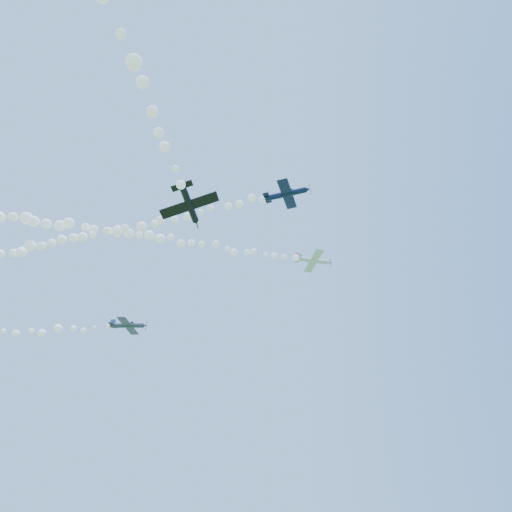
{
  "coord_description": "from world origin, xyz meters",
  "views": [
    {
      "loc": [
        6.37,
        -56.03,
        2.0
      ],
      "look_at": [
        4.3,
        -5.18,
        45.23
      ],
      "focal_mm": 30.0,
      "sensor_mm": 36.0,
      "label": 1
    }
  ],
  "objects_px": {
    "plane_navy": "(287,194)",
    "plane_black": "(189,205)",
    "plane_white": "(313,261)",
    "plane_grey": "(128,325)"
  },
  "relations": [
    {
      "from": "plane_navy",
      "to": "plane_black",
      "type": "distance_m",
      "value": 19.21
    },
    {
      "from": "plane_black",
      "to": "plane_white",
      "type": "bearing_deg",
      "value": -22.37
    },
    {
      "from": "plane_white",
      "to": "plane_navy",
      "type": "relative_size",
      "value": 1.02
    },
    {
      "from": "plane_black",
      "to": "plane_navy",
      "type": "bearing_deg",
      "value": -45.4
    },
    {
      "from": "plane_grey",
      "to": "plane_black",
      "type": "height_order",
      "value": "plane_grey"
    },
    {
      "from": "plane_white",
      "to": "plane_grey",
      "type": "bearing_deg",
      "value": 163.61
    },
    {
      "from": "plane_navy",
      "to": "plane_black",
      "type": "height_order",
      "value": "plane_navy"
    },
    {
      "from": "plane_navy",
      "to": "plane_grey",
      "type": "relative_size",
      "value": 1.05
    },
    {
      "from": "plane_navy",
      "to": "plane_black",
      "type": "bearing_deg",
      "value": -130.13
    },
    {
      "from": "plane_white",
      "to": "plane_black",
      "type": "height_order",
      "value": "plane_white"
    }
  ]
}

